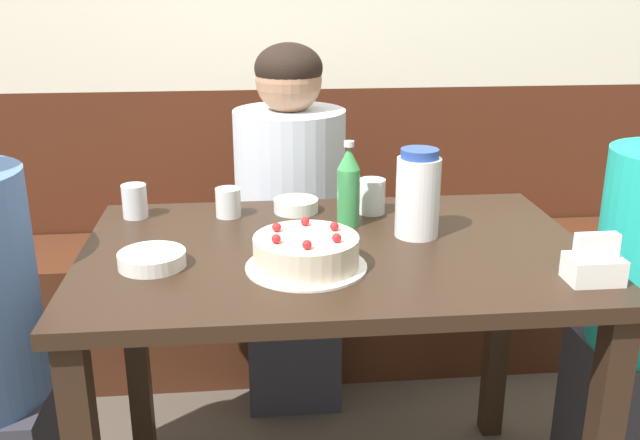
# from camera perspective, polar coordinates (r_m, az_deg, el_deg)

# --- Properties ---
(back_wall) EXTENTS (4.80, 0.04, 2.50)m
(back_wall) POSITION_cam_1_polar(r_m,az_deg,el_deg) (2.60, -1.53, 16.27)
(back_wall) COLOR #4C2314
(back_wall) RESTS_ON ground_plane
(bench_seat) EXTENTS (2.51, 0.38, 0.46)m
(bench_seat) POSITION_cam_1_polar(r_m,az_deg,el_deg) (2.64, -0.99, -6.63)
(bench_seat) COLOR #472314
(bench_seat) RESTS_ON ground_plane
(dining_table) EXTENTS (1.17, 0.75, 0.77)m
(dining_table) POSITION_cam_1_polar(r_m,az_deg,el_deg) (1.71, 1.21, -5.79)
(dining_table) COLOR black
(dining_table) RESTS_ON ground_plane
(birthday_cake) EXTENTS (0.26, 0.26, 0.09)m
(birthday_cake) POSITION_cam_1_polar(r_m,az_deg,el_deg) (1.53, -1.12, -2.63)
(birthday_cake) COLOR white
(birthday_cake) RESTS_ON dining_table
(water_pitcher) EXTENTS (0.11, 0.11, 0.22)m
(water_pitcher) POSITION_cam_1_polar(r_m,az_deg,el_deg) (1.72, 7.83, 2.06)
(water_pitcher) COLOR white
(water_pitcher) RESTS_ON dining_table
(soju_bottle) EXTENTS (0.06, 0.06, 0.22)m
(soju_bottle) POSITION_cam_1_polar(r_m,az_deg,el_deg) (1.78, 2.29, 2.73)
(soju_bottle) COLOR #388E4C
(soju_bottle) RESTS_ON dining_table
(napkin_holder) EXTENTS (0.11, 0.08, 0.11)m
(napkin_holder) POSITION_cam_1_polar(r_m,az_deg,el_deg) (1.57, 21.08, -3.33)
(napkin_holder) COLOR white
(napkin_holder) RESTS_ON dining_table
(bowl_soup_white) EXTENTS (0.12, 0.12, 0.03)m
(bowl_soup_white) POSITION_cam_1_polar(r_m,az_deg,el_deg) (1.91, -1.93, 1.17)
(bowl_soup_white) COLOR white
(bowl_soup_white) RESTS_ON dining_table
(bowl_rice_small) EXTENTS (0.15, 0.15, 0.03)m
(bowl_rice_small) POSITION_cam_1_polar(r_m,az_deg,el_deg) (1.59, -13.29, -3.07)
(bowl_rice_small) COLOR white
(bowl_rice_small) RESTS_ON dining_table
(glass_water_tall) EXTENTS (0.07, 0.07, 0.09)m
(glass_water_tall) POSITION_cam_1_polar(r_m,az_deg,el_deg) (1.89, 4.17, 1.90)
(glass_water_tall) COLOR silver
(glass_water_tall) RESTS_ON dining_table
(glass_tumbler_short) EXTENTS (0.06, 0.06, 0.09)m
(glass_tumbler_short) POSITION_cam_1_polar(r_m,az_deg,el_deg) (1.92, -14.61, 1.47)
(glass_tumbler_short) COLOR silver
(glass_tumbler_short) RESTS_ON dining_table
(glass_shot_small) EXTENTS (0.07, 0.07, 0.08)m
(glass_shot_small) POSITION_cam_1_polar(r_m,az_deg,el_deg) (1.88, -7.35, 1.40)
(glass_shot_small) COLOR silver
(glass_shot_small) RESTS_ON dining_table
(person_teal_shirt) EXTENTS (0.35, 0.35, 1.18)m
(person_teal_shirt) POSITION_cam_1_polar(r_m,az_deg,el_deg) (2.32, -2.35, -0.99)
(person_teal_shirt) COLOR #33333D
(person_teal_shirt) RESTS_ON ground_plane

